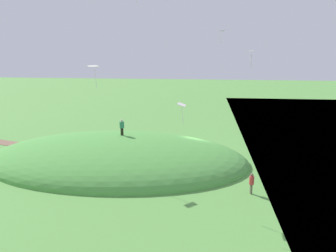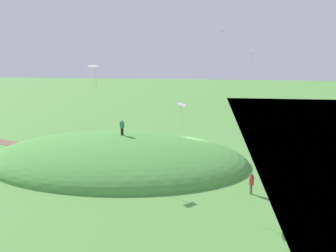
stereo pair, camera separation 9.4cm
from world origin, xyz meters
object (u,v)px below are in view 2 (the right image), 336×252
object	(u,v)px
person_walking_path	(251,181)
kite_7	(222,32)
person_on_hilltop	(122,125)
kite_1	(93,68)
kite_2	(250,52)
kite_5	(182,106)

from	to	relation	value
person_walking_path	kite_7	size ratio (longest dim) A/B	1.47
person_on_hilltop	kite_7	world-z (taller)	kite_7
person_walking_path	kite_1	distance (m)	17.03
person_on_hilltop	kite_2	distance (m)	15.16
kite_1	kite_2	xyz separation A→B (m)	(-14.66, -5.50, 1.31)
person_walking_path	kite_5	size ratio (longest dim) A/B	1.07
kite_5	person_walking_path	bearing A→B (deg)	-169.61
kite_1	kite_2	world-z (taller)	kite_2
person_on_hilltop	kite_7	distance (m)	13.78
person_on_hilltop	kite_1	bearing A→B (deg)	72.48
person_walking_path	kite_2	xyz separation A→B (m)	(-0.65, -9.91, 9.92)
kite_7	kite_1	bearing A→B (deg)	19.34
kite_5	kite_7	bearing A→B (deg)	-108.97
person_on_hilltop	kite_5	size ratio (longest dim) A/B	1.04
kite_2	kite_7	xyz separation A→B (m)	(2.98, 1.40, 1.93)
kite_5	kite_7	xyz separation A→B (m)	(-3.28, -9.54, 5.63)
kite_1	kite_2	size ratio (longest dim) A/B	1.16
kite_7	kite_2	bearing A→B (deg)	-154.84
person_on_hilltop	kite_5	xyz separation A→B (m)	(-6.75, 8.73, 3.78)
person_walking_path	kite_5	world-z (taller)	kite_5
kite_2	kite_7	bearing A→B (deg)	25.16
person_walking_path	kite_1	xyz separation A→B (m)	(14.01, -4.41, 8.61)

